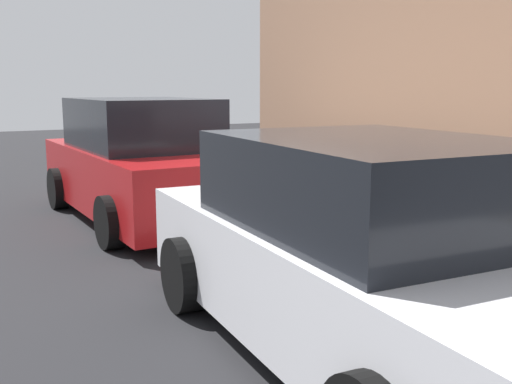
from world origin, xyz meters
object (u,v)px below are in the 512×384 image
(parked_car_white_0, at_px, (370,254))
(suitcase_teal_2, at_px, (411,220))
(suitcase_olive_3, at_px, (386,204))
(suitcase_maroon_5, at_px, (336,198))
(suitcase_silver_7, at_px, (298,186))
(fire_hydrant, at_px, (207,157))
(bollard_post, at_px, (189,156))
(suitcase_navy_4, at_px, (355,198))
(suitcase_black_1, at_px, (453,226))
(parked_car_red_1, at_px, (142,164))
(suitcase_navy_11, at_px, (231,164))
(suitcase_olive_10, at_px, (247,171))
(suitcase_red_6, at_px, (318,188))
(suitcase_teal_9, at_px, (256,173))
(suitcase_black_8, at_px, (275,176))
(suitcase_silver_0, at_px, (495,230))

(parked_car_white_0, bearing_deg, suitcase_teal_2, -49.50)
(suitcase_olive_3, bearing_deg, suitcase_maroon_5, 2.50)
(suitcase_olive_3, distance_m, suitcase_silver_7, 1.95)
(fire_hydrant, height_order, bollard_post, fire_hydrant)
(suitcase_navy_4, bearing_deg, suitcase_black_1, -175.86)
(parked_car_red_1, bearing_deg, suitcase_maroon_5, -130.84)
(suitcase_black_1, bearing_deg, suitcase_navy_11, -0.19)
(fire_hydrant, bearing_deg, suitcase_maroon_5, 179.73)
(suitcase_olive_3, height_order, fire_hydrant, suitcase_olive_3)
(suitcase_navy_11, distance_m, fire_hydrant, 0.95)
(suitcase_navy_11, distance_m, parked_car_red_1, 2.64)
(suitcase_maroon_5, xyz_separation_m, suitcase_silver_7, (0.99, -0.03, 0.02))
(suitcase_olive_10, xyz_separation_m, parked_car_white_0, (-5.91, 2.16, 0.29))
(suitcase_maroon_5, bearing_deg, fire_hydrant, -0.27)
(suitcase_red_6, height_order, fire_hydrant, fire_hydrant)
(suitcase_silver_7, bearing_deg, suitcase_olive_10, -1.61)
(suitcase_olive_3, relative_size, suitcase_maroon_5, 1.20)
(bollard_post, height_order, parked_car_white_0, parked_car_white_0)
(suitcase_navy_4, relative_size, suitcase_teal_9, 0.96)
(suitcase_maroon_5, height_order, fire_hydrant, suitcase_maroon_5)
(suitcase_olive_10, bearing_deg, suitcase_red_6, 179.24)
(fire_hydrant, relative_size, parked_car_red_1, 0.17)
(suitcase_black_8, bearing_deg, suitcase_olive_10, -5.15)
(suitcase_navy_4, xyz_separation_m, bollard_post, (5.25, 0.08, 0.02))
(suitcase_silver_7, xyz_separation_m, fire_hydrant, (3.24, 0.01, 0.09))
(suitcase_maroon_5, bearing_deg, suitcase_olive_10, -1.68)
(parked_car_red_1, bearing_deg, suitcase_olive_10, -67.57)
(suitcase_black_1, relative_size, suitcase_teal_2, 0.88)
(parked_car_white_0, bearing_deg, suitcase_silver_7, -26.71)
(suitcase_teal_2, relative_size, parked_car_red_1, 0.16)
(suitcase_teal_2, distance_m, suitcase_teal_9, 3.60)
(suitcase_navy_11, bearing_deg, suitcase_teal_2, 178.40)
(suitcase_navy_4, distance_m, bollard_post, 5.25)
(suitcase_silver_7, xyz_separation_m, bollard_post, (3.79, 0.16, 0.07))
(suitcase_navy_4, bearing_deg, suitcase_silver_7, -3.09)
(suitcase_olive_3, bearing_deg, suitcase_olive_10, -0.58)
(suitcase_black_8, distance_m, fire_hydrant, 2.68)
(suitcase_silver_7, height_order, suitcase_olive_10, suitcase_olive_10)
(suitcase_red_6, height_order, parked_car_white_0, parked_car_white_0)
(suitcase_teal_9, xyz_separation_m, suitcase_navy_11, (1.16, -0.12, 0.01))
(suitcase_maroon_5, bearing_deg, suitcase_olive_3, -177.50)
(suitcase_red_6, relative_size, parked_car_red_1, 0.16)
(fire_hydrant, bearing_deg, bollard_post, 15.19)
(suitcase_black_1, bearing_deg, suitcase_silver_0, -178.46)
(suitcase_black_8, bearing_deg, suitcase_maroon_5, -179.09)
(suitcase_navy_4, distance_m, parked_car_white_0, 3.43)
(suitcase_silver_0, relative_size, parked_car_white_0, 0.17)
(suitcase_maroon_5, relative_size, fire_hydrant, 1.08)
(suitcase_teal_2, xyz_separation_m, fire_hydrant, (5.71, -0.07, 0.12))
(suitcase_teal_9, xyz_separation_m, suitcase_olive_10, (0.57, -0.12, -0.05))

